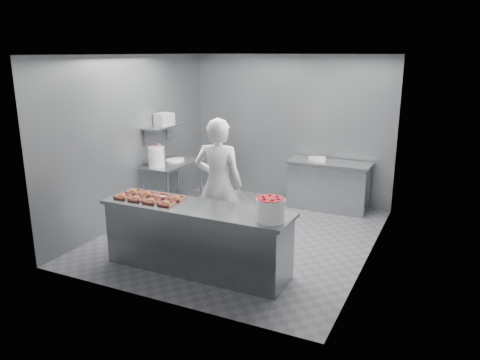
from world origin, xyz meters
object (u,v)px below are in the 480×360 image
tray_1 (137,199)px  tray_3 (167,203)px  strawberry_tub (271,209)px  worker (218,184)px  tray_2 (152,201)px  tray_0 (123,196)px  prep_table (173,179)px  tray_4 (134,192)px  tray_6 (162,196)px  back_counter (328,185)px  tray_7 (177,198)px  appliance (164,119)px  glaze_bucket (156,156)px  service_counter (197,238)px  tray_5 (148,194)px

tray_1 → tray_3: same height
strawberry_tub → worker: bearing=142.5°
tray_2 → tray_3: same height
tray_0 → tray_3: bearing=0.0°
worker → strawberry_tub: worker is taller
tray_0 → tray_2: (0.48, 0.00, 0.00)m
prep_table → tray_1: (0.80, -2.07, 0.33)m
tray_4 → tray_6: bearing=0.0°
tray_6 → strawberry_tub: strawberry_tub is taller
back_counter → tray_7: (-1.27, -3.13, 0.47)m
tray_0 → tray_7: same height
prep_table → appliance: (-0.17, 0.04, 1.08)m
tray_2 → worker: bearing=61.4°
tray_7 → worker: bearing=68.6°
tray_4 → glaze_bucket: size_ratio=0.44×
tray_3 → appliance: 2.67m
tray_2 → tray_6: size_ratio=1.00×
service_counter → worker: (-0.10, 0.81, 0.52)m
prep_table → tray_0: 2.17m
tray_0 → prep_table: bearing=105.1°
tray_4 → worker: (0.99, 0.69, 0.05)m
tray_5 → glaze_bucket: (-0.88, 1.45, 0.16)m
service_counter → back_counter: size_ratio=1.73×
prep_table → tray_5: tray_5 is taller
tray_6 → tray_7: size_ratio=1.00×
tray_3 → tray_7: same height
worker → strawberry_tub: (1.18, -0.90, 0.08)m
back_counter → tray_6: size_ratio=8.01×
prep_table → tray_6: tray_6 is taller
back_counter → tray_6: bearing=-115.7°
tray_2 → tray_1: bearing=180.0°
tray_5 → tray_6: tray_5 is taller
service_counter → glaze_bucket: glaze_bucket is taller
service_counter → tray_7: size_ratio=13.88×
worker → glaze_bucket: 1.80m
tray_3 → tray_4: size_ratio=1.00×
appliance → service_counter: bearing=-32.3°
strawberry_tub → appliance: (-2.90, 2.08, 0.62)m
prep_table → tray_2: bearing=-63.4°
strawberry_tub → tray_3: bearing=-178.7°
tray_4 → strawberry_tub: strawberry_tub is taller
tray_2 → tray_7: size_ratio=1.00×
tray_1 → tray_6: bearing=45.5°
tray_2 → tray_3: 0.24m
back_counter → tray_7: size_ratio=8.01×
prep_table → tray_1: 2.25m
tray_3 → appliance: bearing=124.4°
service_counter → tray_5: bearing=171.7°
tray_5 → appliance: bearing=117.4°
prep_table → strawberry_tub: (2.73, -2.04, 0.46)m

